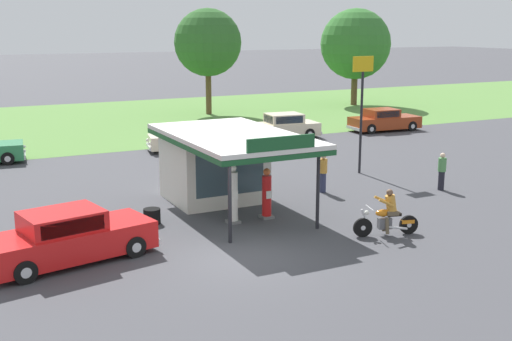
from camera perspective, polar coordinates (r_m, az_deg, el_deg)
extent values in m
plane|color=#424247|center=(19.76, -1.02, -7.51)|extent=(300.00, 300.00, 0.00)
cube|color=#56843D|center=(47.89, -16.86, 3.94)|extent=(120.00, 24.00, 0.01)
cube|color=silver|center=(25.71, -3.74, 0.47)|extent=(3.48, 3.18, 2.79)
cube|color=#384C56|center=(24.30, -2.29, -0.10)|extent=(2.79, 0.05, 1.79)
cube|color=silver|center=(23.77, -2.04, 3.10)|extent=(4.18, 7.38, 0.16)
cube|color=#195128|center=(23.80, -2.04, 2.68)|extent=(4.18, 7.38, 0.18)
cube|color=#195128|center=(20.50, 2.25, 2.42)|extent=(2.44, 0.08, 0.44)
cylinder|color=black|center=(22.01, 5.48, -1.65)|extent=(0.12, 0.12, 2.79)
cylinder|color=black|center=(20.50, -2.32, -2.68)|extent=(0.12, 0.12, 2.79)
cube|color=slate|center=(22.90, -2.03, -4.52)|extent=(0.44, 0.44, 0.10)
cylinder|color=silver|center=(22.65, -2.05, -2.29)|extent=(0.34, 0.34, 1.75)
cube|color=white|center=(22.47, -1.86, -2.18)|extent=(0.22, 0.02, 0.28)
sphere|color=white|center=(22.41, -2.07, 0.21)|extent=(0.26, 0.26, 0.26)
cube|color=slate|center=(23.47, 0.95, -4.09)|extent=(0.44, 0.44, 0.10)
cylinder|color=red|center=(23.25, 0.95, -2.23)|extent=(0.34, 0.34, 1.48)
cube|color=white|center=(23.08, 1.16, -2.16)|extent=(0.22, 0.02, 0.28)
sphere|color=orange|center=(23.04, 0.96, -0.12)|extent=(0.26, 0.26, 0.26)
cylinder|color=black|center=(21.63, 9.39, -4.98)|extent=(0.64, 0.27, 0.64)
cylinder|color=silver|center=(21.63, 9.39, -4.98)|extent=(0.19, 0.16, 0.16)
cylinder|color=black|center=(22.24, 13.30, -4.67)|extent=(0.64, 0.27, 0.64)
cylinder|color=silver|center=(22.24, 13.30, -4.67)|extent=(0.19, 0.16, 0.16)
ellipsoid|color=orange|center=(21.75, 11.18, -3.69)|extent=(0.60, 0.38, 0.24)
cube|color=#59595E|center=(21.87, 11.26, -4.59)|extent=(0.49, 0.35, 0.36)
cube|color=black|center=(21.90, 12.02, -3.78)|extent=(0.53, 0.38, 0.10)
cylinder|color=silver|center=(21.59, 9.66, -4.25)|extent=(0.37, 0.17, 0.71)
cylinder|color=silver|center=(21.52, 10.00, -3.26)|extent=(0.22, 0.68, 0.04)
sphere|color=silver|center=(21.53, 9.73, -3.69)|extent=(0.16, 0.16, 0.16)
cube|color=orange|center=(22.18, 13.20, -4.38)|extent=(0.47, 0.29, 0.12)
cylinder|color=silver|center=(21.95, 12.35, -4.96)|extent=(0.70, 0.27, 0.18)
cube|color=brown|center=(21.86, 11.86, -3.64)|extent=(0.48, 0.43, 0.14)
cylinder|color=brown|center=(21.76, 11.49, -4.80)|extent=(0.18, 0.26, 0.56)
cylinder|color=brown|center=(22.04, 11.17, -4.56)|extent=(0.18, 0.26, 0.56)
cylinder|color=gold|center=(21.76, 11.80, -2.85)|extent=(0.48, 0.42, 0.60)
sphere|color=brown|center=(21.64, 11.70, -1.91)|extent=(0.22, 0.22, 0.22)
cylinder|color=gold|center=(21.47, 11.43, -2.82)|extent=(0.54, 0.23, 0.31)
cylinder|color=gold|center=(21.82, 11.03, -2.54)|extent=(0.54, 0.23, 0.31)
cube|color=red|center=(19.89, -16.06, -6.08)|extent=(5.12, 2.80, 0.82)
cube|color=red|center=(19.62, -16.71, -4.25)|extent=(2.47, 2.05, 0.57)
cube|color=#283847|center=(20.01, -13.85, -3.75)|extent=(0.33, 1.45, 0.45)
cube|color=#283847|center=(20.35, -17.56, -3.70)|extent=(1.83, 0.40, 0.43)
cube|color=#283847|center=(18.89, -15.80, -4.84)|extent=(1.83, 0.40, 0.43)
cube|color=silver|center=(20.95, -9.77, -5.64)|extent=(0.47, 1.78, 0.18)
sphere|color=white|center=(21.37, -10.55, -4.37)|extent=(0.18, 0.18, 0.18)
sphere|color=white|center=(20.35, -8.97, -5.18)|extent=(0.18, 0.18, 0.18)
cylinder|color=black|center=(21.36, -12.81, -5.34)|extent=(0.69, 0.33, 0.66)
cylinder|color=silver|center=(21.36, -12.81, -5.34)|extent=(0.33, 0.27, 0.30)
cylinder|color=black|center=(19.85, -10.61, -6.63)|extent=(0.69, 0.33, 0.66)
cylinder|color=silver|center=(19.85, -10.61, -6.63)|extent=(0.33, 0.27, 0.30)
cylinder|color=black|center=(20.27, -21.30, -6.89)|extent=(0.69, 0.33, 0.66)
cylinder|color=silver|center=(20.27, -21.30, -6.89)|extent=(0.33, 0.27, 0.30)
cylinder|color=black|center=(18.68, -19.69, -8.42)|extent=(0.69, 0.33, 0.66)
cylinder|color=silver|center=(18.68, -19.69, -8.42)|extent=(0.33, 0.27, 0.30)
cube|color=silver|center=(35.41, -19.73, 1.31)|extent=(0.35, 1.83, 0.18)
sphere|color=white|center=(35.96, -19.76, 1.99)|extent=(0.18, 0.18, 0.18)
sphere|color=white|center=(34.75, -19.75, 1.64)|extent=(0.18, 0.18, 0.18)
cylinder|color=black|center=(36.31, -21.00, 1.52)|extent=(0.68, 0.28, 0.66)
cylinder|color=silver|center=(36.31, -21.00, 1.52)|extent=(0.32, 0.26, 0.30)
cylinder|color=black|center=(34.54, -21.05, 0.98)|extent=(0.68, 0.28, 0.66)
cylinder|color=silver|center=(34.54, -21.05, 0.98)|extent=(0.32, 0.26, 0.30)
cube|color=beige|center=(36.33, -5.54, 2.66)|extent=(5.16, 2.65, 0.72)
cube|color=beige|center=(36.28, -5.13, 3.67)|extent=(2.23, 1.89, 0.55)
cube|color=#283847|center=(36.12, -6.63, 3.59)|extent=(0.30, 1.35, 0.44)
cube|color=#283847|center=(35.55, -4.90, 3.49)|extent=(1.65, 0.35, 0.42)
cube|color=#283847|center=(37.01, -5.35, 3.84)|extent=(1.65, 0.35, 0.42)
cube|color=silver|center=(36.03, -9.43, 2.07)|extent=(0.43, 1.66, 0.18)
cube|color=silver|center=(36.89, -1.72, 2.48)|extent=(0.43, 1.66, 0.18)
sphere|color=white|center=(35.43, -9.35, 2.35)|extent=(0.18, 0.18, 0.18)
sphere|color=white|center=(36.53, -9.56, 2.65)|extent=(0.18, 0.18, 0.18)
cylinder|color=black|center=(35.32, -7.96, 1.96)|extent=(0.69, 0.32, 0.66)
cylinder|color=silver|center=(35.32, -7.96, 1.96)|extent=(0.33, 0.27, 0.30)
cylinder|color=black|center=(36.91, -8.31, 2.41)|extent=(0.69, 0.32, 0.66)
cylinder|color=silver|center=(36.91, -8.31, 2.41)|extent=(0.33, 0.27, 0.30)
cylinder|color=black|center=(35.92, -2.67, 2.24)|extent=(0.69, 0.32, 0.66)
cylinder|color=silver|center=(35.92, -2.67, 2.24)|extent=(0.33, 0.27, 0.30)
cylinder|color=black|center=(37.48, -3.24, 2.68)|extent=(0.69, 0.32, 0.66)
cylinder|color=silver|center=(37.48, -3.24, 2.68)|extent=(0.33, 0.27, 0.30)
cube|color=#993819|center=(43.71, 11.27, 4.19)|extent=(4.77, 2.17, 0.76)
cube|color=#993819|center=(43.48, 11.00, 5.01)|extent=(2.11, 1.75, 0.53)
cube|color=#283847|center=(44.02, 12.07, 5.05)|extent=(0.15, 1.42, 0.42)
cube|color=#283847|center=(44.13, 10.44, 5.14)|extent=(1.70, 0.16, 0.40)
cube|color=#283847|center=(42.83, 11.58, 4.87)|extent=(1.70, 0.16, 0.40)
cube|color=silver|center=(45.09, 13.76, 3.99)|extent=(0.25, 1.74, 0.18)
cube|color=silver|center=(42.50, 8.60, 3.70)|extent=(0.25, 1.74, 0.18)
sphere|color=white|center=(45.52, 13.36, 4.46)|extent=(0.18, 0.18, 0.18)
sphere|color=white|center=(44.59, 14.23, 4.25)|extent=(0.18, 0.18, 0.18)
cylinder|color=black|center=(45.33, 12.33, 4.14)|extent=(0.67, 0.25, 0.66)
cylinder|color=silver|center=(45.33, 12.33, 4.14)|extent=(0.31, 0.24, 0.30)
cylinder|color=black|center=(43.95, 13.59, 3.82)|extent=(0.67, 0.25, 0.66)
cylinder|color=silver|center=(43.95, 13.59, 3.82)|extent=(0.31, 0.24, 0.30)
cylinder|color=black|center=(43.62, 8.90, 3.96)|extent=(0.67, 0.25, 0.66)
cylinder|color=silver|center=(43.62, 8.90, 3.96)|extent=(0.31, 0.24, 0.30)
cylinder|color=black|center=(42.19, 10.10, 3.62)|extent=(0.67, 0.25, 0.66)
cylinder|color=silver|center=(42.19, 10.10, 3.62)|extent=(0.31, 0.24, 0.30)
cube|color=beige|center=(39.97, 2.03, 3.65)|extent=(5.06, 2.41, 0.77)
cube|color=beige|center=(40.00, 2.48, 4.63)|extent=(2.27, 1.90, 0.57)
cube|color=#283847|center=(39.61, 1.11, 4.56)|extent=(0.19, 1.49, 0.46)
cube|color=#283847|center=(39.25, 2.96, 4.47)|extent=(1.78, 0.21, 0.44)
cube|color=#283847|center=(40.76, 2.02, 4.78)|extent=(1.78, 0.21, 0.44)
cube|color=silver|center=(39.13, -1.31, 3.07)|extent=(0.31, 1.83, 0.18)
cube|color=silver|center=(41.03, 5.22, 3.47)|extent=(0.31, 1.83, 0.18)
sphere|color=white|center=(38.51, -1.02, 3.37)|extent=(0.18, 0.18, 0.18)
sphere|color=white|center=(39.65, -1.63, 3.64)|extent=(0.18, 0.18, 0.18)
cylinder|color=black|center=(38.57, 0.27, 2.98)|extent=(0.68, 0.27, 0.66)
cylinder|color=silver|center=(38.57, 0.27, 2.98)|extent=(0.32, 0.25, 0.30)
cylinder|color=black|center=(40.23, -0.65, 3.38)|extent=(0.68, 0.27, 0.66)
cylinder|color=silver|center=(40.23, -0.65, 3.38)|extent=(0.32, 0.25, 0.30)
cylinder|color=black|center=(39.87, 4.74, 3.26)|extent=(0.68, 0.27, 0.66)
cylinder|color=silver|center=(39.87, 4.74, 3.26)|extent=(0.32, 0.25, 0.30)
cylinder|color=black|center=(41.48, 3.67, 3.64)|extent=(0.68, 0.27, 0.66)
cylinder|color=silver|center=(41.48, 3.67, 3.64)|extent=(0.32, 0.25, 0.30)
cylinder|color=#2D3351|center=(27.10, 5.91, -1.07)|extent=(0.26, 0.26, 0.83)
cylinder|color=gold|center=(26.94, 5.95, 0.40)|extent=(0.34, 0.34, 0.59)
sphere|color=beige|center=(26.86, 5.97, 1.25)|extent=(0.22, 0.22, 0.22)
cylinder|color=black|center=(26.84, 5.97, 1.41)|extent=(0.36, 0.36, 0.02)
cylinder|color=black|center=(28.45, 16.01, -0.86)|extent=(0.26, 0.26, 0.81)
cylinder|color=#4C8C4C|center=(28.30, 16.09, 0.50)|extent=(0.34, 0.34, 0.57)
sphere|color=beige|center=(28.22, 16.14, 1.28)|extent=(0.22, 0.22, 0.22)
cylinder|color=brown|center=(57.61, 8.65, 7.22)|extent=(0.54, 0.54, 3.00)
sphere|color=#33702D|center=(57.38, 8.78, 10.97)|extent=(6.05, 6.05, 6.05)
sphere|color=#33702D|center=(58.20, 9.35, 10.37)|extent=(3.38, 3.38, 3.38)
cylinder|color=brown|center=(51.05, -4.20, 6.99)|extent=(0.44, 0.44, 3.60)
sphere|color=#2D6028|center=(50.82, -4.27, 11.19)|extent=(5.20, 5.20, 5.20)
sphere|color=#2D6028|center=(51.19, -4.92, 10.61)|extent=(2.70, 2.70, 2.70)
cylinder|color=black|center=(30.53, 9.24, 4.14)|extent=(0.12, 0.12, 4.75)
cube|color=gold|center=(30.26, 9.43, 9.25)|extent=(1.10, 0.08, 0.70)
cylinder|color=black|center=(23.10, -9.14, -4.43)|extent=(0.60, 0.60, 0.18)
cylinder|color=black|center=(23.05, -9.15, -4.00)|extent=(0.60, 0.60, 0.18)
cylinder|color=black|center=(23.00, -9.17, -3.57)|extent=(0.60, 0.60, 0.18)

